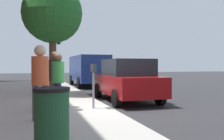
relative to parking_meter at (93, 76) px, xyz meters
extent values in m
plane|color=#2B2B2D|center=(0.43, -0.58, -1.17)|extent=(80.00, 80.00, 0.00)
cube|color=#A8A59E|center=(0.43, 2.42, -1.09)|extent=(28.00, 6.00, 0.15)
cylinder|color=gray|center=(0.00, 0.00, -0.44)|extent=(0.07, 0.07, 1.15)
cube|color=#383D42|center=(-0.10, 0.00, 0.26)|extent=(0.16, 0.11, 0.26)
cube|color=#383D42|center=(0.10, 0.00, 0.26)|extent=(0.16, 0.11, 0.26)
cube|color=#268C33|center=(-0.10, -0.06, 0.28)|extent=(0.10, 0.01, 0.10)
cube|color=#268C33|center=(0.10, -0.06, 0.28)|extent=(0.10, 0.01, 0.10)
cylinder|color=#191E4C|center=(0.26, 1.10, -0.60)|extent=(0.15, 0.15, 0.83)
cylinder|color=#191E4C|center=(-0.12, 1.09, -0.60)|extent=(0.15, 0.15, 0.83)
cylinder|color=green|center=(0.07, 1.10, 0.14)|extent=(0.38, 0.38, 0.66)
sphere|color=brown|center=(0.07, 1.10, 0.60)|extent=(0.26, 0.26, 0.26)
cylinder|color=#47474C|center=(-1.20, 1.77, -0.57)|extent=(0.15, 0.15, 0.89)
cylinder|color=#47474C|center=(-1.53, 1.54, -0.57)|extent=(0.15, 0.15, 0.89)
cylinder|color=#D85933|center=(-1.37, 1.65, 0.22)|extent=(0.41, 0.41, 0.70)
sphere|color=beige|center=(-1.37, 1.65, 0.71)|extent=(0.28, 0.28, 0.28)
cylinder|color=#47474C|center=(0.74, 1.11, -0.58)|extent=(0.15, 0.15, 0.86)
cylinder|color=#47474C|center=(0.35, 1.18, -0.58)|extent=(0.15, 0.15, 0.86)
cylinder|color=#333338|center=(0.55, 1.15, 0.19)|extent=(0.40, 0.40, 0.68)
sphere|color=brown|center=(0.55, 1.15, 0.66)|extent=(0.27, 0.27, 0.27)
cube|color=maroon|center=(2.14, -1.93, -0.46)|extent=(4.44, 1.93, 0.76)
cube|color=black|center=(1.94, -1.92, 0.26)|extent=(2.24, 1.74, 0.68)
cylinder|color=black|center=(3.59, -1.09, -0.84)|extent=(0.66, 0.23, 0.66)
cylinder|color=black|center=(3.55, -2.83, -0.84)|extent=(0.66, 0.23, 0.66)
cylinder|color=black|center=(0.73, -1.02, -0.84)|extent=(0.66, 0.23, 0.66)
cylinder|color=black|center=(0.69, -2.77, -0.84)|extent=(0.66, 0.23, 0.66)
cube|color=navy|center=(9.65, -1.93, 0.11)|extent=(5.20, 2.01, 1.80)
cylinder|color=black|center=(11.35, -0.98, -0.79)|extent=(0.76, 0.22, 0.76)
cylinder|color=black|center=(11.34, -2.88, -0.79)|extent=(0.76, 0.22, 0.76)
cylinder|color=black|center=(7.97, -0.97, -0.79)|extent=(0.76, 0.22, 0.76)
cylinder|color=black|center=(7.96, -2.87, -0.79)|extent=(0.76, 0.22, 0.76)
cylinder|color=brown|center=(4.36, 0.95, 0.48)|extent=(0.32, 0.32, 2.99)
sphere|color=#246928|center=(4.36, 0.95, 2.83)|extent=(2.84, 2.84, 2.84)
cylinder|color=black|center=(9.11, 0.42, 0.78)|extent=(0.12, 0.12, 3.60)
cube|color=black|center=(9.11, 0.22, 2.13)|extent=(0.24, 0.20, 0.76)
sphere|color=red|center=(9.11, 0.11, 2.37)|extent=(0.14, 0.14, 0.14)
sphere|color=orange|center=(9.11, 0.11, 2.13)|extent=(0.14, 0.14, 0.14)
sphere|color=green|center=(9.11, 0.11, 1.89)|extent=(0.14, 0.14, 0.14)
cylinder|color=#1E4C2D|center=(-3.46, 1.52, -0.54)|extent=(0.56, 0.56, 0.95)
cylinder|color=black|center=(-3.46, 1.52, -0.04)|extent=(0.59, 0.59, 0.06)
camera|label=1|loc=(-7.47, 1.79, 0.36)|focal=38.79mm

